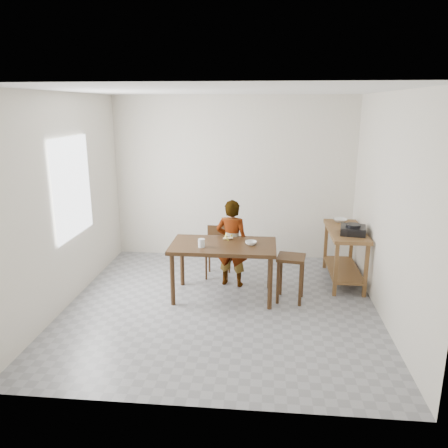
# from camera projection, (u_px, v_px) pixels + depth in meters

# --- Properties ---
(floor) EXTENTS (4.00, 4.00, 0.04)m
(floor) POSITION_uv_depth(u_px,v_px,m) (221.00, 307.00, 5.72)
(floor) COLOR gray
(floor) RESTS_ON ground
(ceiling) EXTENTS (4.00, 4.00, 0.04)m
(ceiling) POSITION_uv_depth(u_px,v_px,m) (221.00, 89.00, 5.00)
(ceiling) COLOR white
(ceiling) RESTS_ON wall_back
(wall_back) EXTENTS (4.00, 0.04, 2.70)m
(wall_back) POSITION_uv_depth(u_px,v_px,m) (233.00, 179.00, 7.30)
(wall_back) COLOR silver
(wall_back) RESTS_ON ground
(wall_front) EXTENTS (4.00, 0.04, 2.70)m
(wall_front) POSITION_uv_depth(u_px,v_px,m) (195.00, 262.00, 3.42)
(wall_front) COLOR silver
(wall_front) RESTS_ON ground
(wall_left) EXTENTS (0.04, 4.00, 2.70)m
(wall_left) POSITION_uv_depth(u_px,v_px,m) (63.00, 202.00, 5.55)
(wall_left) COLOR silver
(wall_left) RESTS_ON ground
(wall_right) EXTENTS (0.04, 4.00, 2.70)m
(wall_right) POSITION_uv_depth(u_px,v_px,m) (390.00, 209.00, 5.17)
(wall_right) COLOR silver
(wall_right) RESTS_ON ground
(window_pane) EXTENTS (0.02, 1.10, 1.30)m
(window_pane) POSITION_uv_depth(u_px,v_px,m) (73.00, 187.00, 5.69)
(window_pane) COLOR white
(window_pane) RESTS_ON wall_left
(dining_table) EXTENTS (1.40, 0.80, 0.75)m
(dining_table) POSITION_uv_depth(u_px,v_px,m) (223.00, 270.00, 5.91)
(dining_table) COLOR #372211
(dining_table) RESTS_ON floor
(prep_counter) EXTENTS (0.50, 1.20, 0.80)m
(prep_counter) POSITION_uv_depth(u_px,v_px,m) (344.00, 256.00, 6.41)
(prep_counter) COLOR brown
(prep_counter) RESTS_ON floor
(child) EXTENTS (0.51, 0.39, 1.27)m
(child) POSITION_uv_depth(u_px,v_px,m) (232.00, 243.00, 6.22)
(child) COLOR silver
(child) RESTS_ON floor
(dining_chair) EXTENTS (0.38, 0.38, 0.76)m
(dining_chair) POSITION_uv_depth(u_px,v_px,m) (218.00, 253.00, 6.61)
(dining_chair) COLOR #372211
(dining_chair) RESTS_ON floor
(stool) EXTENTS (0.41, 0.41, 0.62)m
(stool) POSITION_uv_depth(u_px,v_px,m) (290.00, 278.00, 5.80)
(stool) COLOR #372211
(stool) RESTS_ON floor
(glass_tumbler) EXTENTS (0.11, 0.11, 0.11)m
(glass_tumbler) POSITION_uv_depth(u_px,v_px,m) (202.00, 243.00, 5.67)
(glass_tumbler) COLOR silver
(glass_tumbler) RESTS_ON dining_table
(small_bowl) EXTENTS (0.16, 0.16, 0.05)m
(small_bowl) POSITION_uv_depth(u_px,v_px,m) (251.00, 243.00, 5.78)
(small_bowl) COLOR silver
(small_bowl) RESTS_ON dining_table
(banana) EXTENTS (0.17, 0.13, 0.05)m
(banana) POSITION_uv_depth(u_px,v_px,m) (228.00, 238.00, 5.98)
(banana) COLOR #F8E45A
(banana) RESTS_ON dining_table
(serving_bowl) EXTENTS (0.24, 0.24, 0.05)m
(serving_bowl) POSITION_uv_depth(u_px,v_px,m) (340.00, 220.00, 6.71)
(serving_bowl) COLOR silver
(serving_bowl) RESTS_ON prep_counter
(gas_burner) EXTENTS (0.39, 0.39, 0.11)m
(gas_burner) POSITION_uv_depth(u_px,v_px,m) (353.00, 230.00, 6.07)
(gas_burner) COLOR black
(gas_burner) RESTS_ON prep_counter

